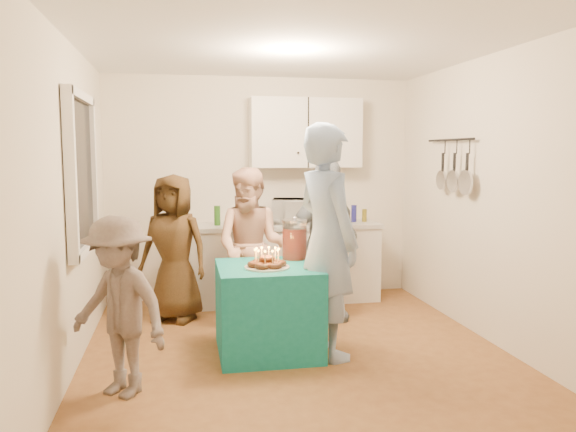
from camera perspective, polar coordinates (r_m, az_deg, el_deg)
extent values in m
plane|color=brown|center=(5.01, 0.79, -13.64)|extent=(4.00, 4.00, 0.00)
plane|color=white|center=(4.79, 0.84, 17.03)|extent=(4.00, 4.00, 0.00)
plane|color=silver|center=(6.69, -2.71, 2.83)|extent=(3.60, 3.60, 0.00)
plane|color=silver|center=(4.70, -21.21, 0.88)|extent=(4.00, 4.00, 0.00)
plane|color=silver|center=(5.39, 19.90, 1.59)|extent=(4.00, 4.00, 0.00)
cube|color=black|center=(4.97, -20.38, 4.08)|extent=(0.04, 1.00, 1.20)
cube|color=white|center=(6.54, -0.55, -4.94)|extent=(2.20, 0.58, 0.86)
cube|color=beige|center=(6.47, -0.55, -0.98)|extent=(2.24, 0.62, 0.05)
cube|color=white|center=(6.62, 1.78, 8.42)|extent=(1.30, 0.30, 0.80)
cube|color=black|center=(5.95, 15.88, 5.04)|extent=(0.12, 1.00, 0.60)
imported|color=white|center=(6.48, 0.71, 0.51)|extent=(0.58, 0.46, 0.28)
cube|color=#117673|center=(4.90, -2.06, -9.43)|extent=(0.86, 0.86, 0.76)
cylinder|color=#B8220E|center=(5.08, 0.66, -2.50)|extent=(0.22, 0.22, 0.34)
imported|color=#8DA7CD|center=(4.72, 3.98, -2.56)|extent=(0.68, 0.83, 1.97)
imported|color=brown|center=(5.86, -11.52, -3.19)|extent=(0.87, 0.75, 1.51)
imported|color=tan|center=(5.60, -3.66, -3.15)|extent=(0.93, 0.84, 1.58)
imported|color=#0F1F32|center=(5.68, 3.75, -2.55)|extent=(1.04, 0.88, 1.67)
imported|color=#564A45|center=(4.17, -16.81, -8.80)|extent=(0.95, 0.90, 1.29)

